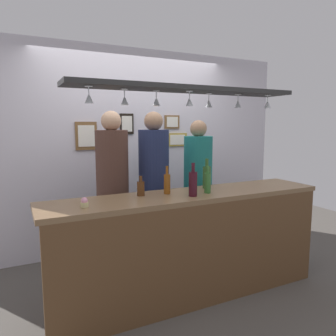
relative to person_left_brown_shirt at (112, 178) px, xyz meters
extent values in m
plane|color=#4C4742|center=(0.52, -0.37, -1.08)|extent=(8.00, 8.00, 0.00)
cube|color=silver|center=(0.52, 0.73, 0.22)|extent=(4.40, 0.06, 2.60)
cube|color=brown|center=(0.52, -0.72, -0.10)|extent=(2.70, 0.55, 0.04)
cube|color=brown|center=(0.52, -0.97, -0.60)|extent=(2.65, 0.04, 0.96)
cube|color=black|center=(0.52, -0.67, 0.88)|extent=(2.20, 0.36, 0.04)
cylinder|color=silver|center=(-0.37, -0.70, 0.85)|extent=(0.06, 0.06, 0.00)
cylinder|color=silver|center=(-0.37, -0.70, 0.83)|extent=(0.01, 0.01, 0.06)
cone|color=silver|center=(-0.37, -0.70, 0.76)|extent=(0.07, 0.07, 0.08)
cylinder|color=silver|center=(-0.06, -0.63, 0.85)|extent=(0.06, 0.06, 0.00)
cylinder|color=silver|center=(-0.06, -0.63, 0.83)|extent=(0.01, 0.01, 0.06)
cone|color=silver|center=(-0.06, -0.63, 0.76)|extent=(0.07, 0.07, 0.08)
cylinder|color=silver|center=(0.24, -0.62, 0.85)|extent=(0.06, 0.06, 0.00)
cylinder|color=silver|center=(0.24, -0.62, 0.83)|extent=(0.01, 0.01, 0.06)
cone|color=silver|center=(0.24, -0.62, 0.76)|extent=(0.07, 0.07, 0.08)
cylinder|color=silver|center=(0.51, -0.72, 0.85)|extent=(0.06, 0.06, 0.00)
cylinder|color=silver|center=(0.51, -0.72, 0.83)|extent=(0.01, 0.01, 0.06)
cone|color=silver|center=(0.51, -0.72, 0.76)|extent=(0.07, 0.07, 0.08)
cylinder|color=silver|center=(0.80, -0.60, 0.85)|extent=(0.06, 0.06, 0.00)
cylinder|color=silver|center=(0.80, -0.60, 0.83)|extent=(0.01, 0.01, 0.06)
cone|color=silver|center=(0.80, -0.60, 0.76)|extent=(0.07, 0.07, 0.08)
cylinder|color=silver|center=(1.10, -0.66, 0.85)|extent=(0.06, 0.06, 0.00)
cylinder|color=silver|center=(1.10, -0.66, 0.83)|extent=(0.01, 0.01, 0.06)
cone|color=silver|center=(1.10, -0.66, 0.76)|extent=(0.07, 0.07, 0.08)
cylinder|color=silver|center=(1.42, -0.73, 0.85)|extent=(0.06, 0.06, 0.00)
cylinder|color=silver|center=(1.42, -0.73, 0.83)|extent=(0.01, 0.01, 0.06)
cone|color=silver|center=(1.42, -0.73, 0.76)|extent=(0.07, 0.07, 0.08)
cube|color=#2D334C|center=(0.00, 0.00, -0.65)|extent=(0.17, 0.18, 0.84)
cylinder|color=brown|center=(0.00, 0.00, 0.13)|extent=(0.34, 0.34, 0.73)
sphere|color=tan|center=(0.00, 0.00, 0.60)|extent=(0.21, 0.21, 0.21)
cube|color=#2D334C|center=(0.48, 0.00, -0.65)|extent=(0.17, 0.18, 0.84)
cylinder|color=navy|center=(0.48, 0.00, 0.13)|extent=(0.34, 0.34, 0.73)
sphere|color=#9E7556|center=(0.48, 0.00, 0.60)|extent=(0.21, 0.21, 0.21)
cube|color=#2D334C|center=(1.05, 0.00, -0.68)|extent=(0.17, 0.18, 0.80)
cylinder|color=#1E7A75|center=(1.05, 0.00, 0.07)|extent=(0.34, 0.34, 0.70)
sphere|color=#9E7556|center=(1.05, 0.00, 0.51)|extent=(0.20, 0.20, 0.20)
cylinder|color=#380F19|center=(0.50, -0.83, 0.03)|extent=(0.08, 0.08, 0.22)
cylinder|color=#380F19|center=(0.50, -0.83, 0.18)|extent=(0.03, 0.03, 0.08)
cylinder|color=#512D14|center=(0.08, -0.61, -0.01)|extent=(0.07, 0.07, 0.13)
cylinder|color=#512D14|center=(0.08, -0.61, 0.08)|extent=(0.03, 0.03, 0.05)
cylinder|color=brown|center=(0.33, -0.63, 0.01)|extent=(0.06, 0.06, 0.18)
cylinder|color=brown|center=(0.33, -0.63, 0.14)|extent=(0.03, 0.03, 0.08)
cylinder|color=#336B2D|center=(0.69, -0.77, 0.02)|extent=(0.06, 0.06, 0.19)
cylinder|color=#336B2D|center=(0.69, -0.77, 0.15)|extent=(0.03, 0.03, 0.07)
cylinder|color=#2D5623|center=(0.80, -0.57, 0.03)|extent=(0.08, 0.08, 0.22)
cylinder|color=#2D5623|center=(0.80, -0.57, 0.18)|extent=(0.03, 0.03, 0.08)
cylinder|color=beige|center=(-0.46, -0.80, -0.06)|extent=(0.06, 0.06, 0.04)
sphere|color=pink|center=(-0.46, -0.80, -0.02)|extent=(0.05, 0.05, 0.05)
cube|color=brown|center=(1.05, 0.69, 0.59)|extent=(0.22, 0.02, 0.18)
cube|color=white|center=(1.05, 0.68, 0.59)|extent=(0.17, 0.01, 0.14)
cube|color=brown|center=(-0.12, 0.69, 0.42)|extent=(0.26, 0.02, 0.34)
cube|color=white|center=(-0.12, 0.68, 0.42)|extent=(0.20, 0.01, 0.26)
cube|color=#B29338|center=(1.13, 0.69, 0.35)|extent=(0.30, 0.02, 0.18)
cube|color=white|center=(1.13, 0.68, 0.35)|extent=(0.23, 0.01, 0.14)
cube|color=black|center=(0.40, 0.69, 0.57)|extent=(0.18, 0.02, 0.26)
cube|color=white|center=(0.40, 0.68, 0.57)|extent=(0.14, 0.01, 0.20)
camera|label=1|loc=(-0.93, -3.25, 0.56)|focal=34.24mm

